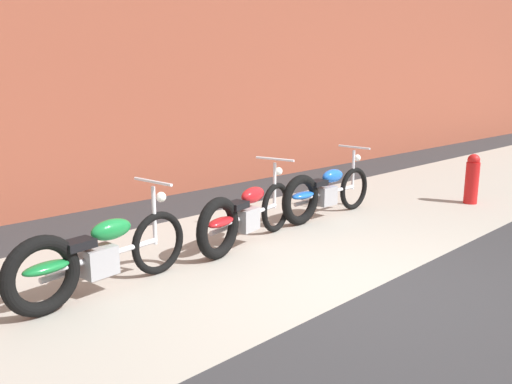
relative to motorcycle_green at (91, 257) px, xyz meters
The scene contains 7 objects.
ground_plane 2.74m from the motorcycle_green, 40.08° to the right, with size 80.00×80.00×0.00m, color #2D2D30.
sidewalk_slab 2.11m from the motorcycle_green, ahead, with size 36.00×3.50×0.01m, color #9E998E.
brick_building_wall 4.53m from the motorcycle_green, 59.08° to the left, with size 36.00×0.50×4.94m, color brown.
motorcycle_green is the anchor object (origin of this frame).
motorcycle_red 2.05m from the motorcycle_green, ahead, with size 1.98×0.72×1.03m.
motorcycle_blue 3.83m from the motorcycle_green, ahead, with size 2.01×0.58×1.03m.
fire_hydrant 6.43m from the motorcycle_green, ahead, with size 0.22×0.22×0.84m.
Camera 1 is at (-4.11, -2.63, 2.02)m, focal length 35.90 mm.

